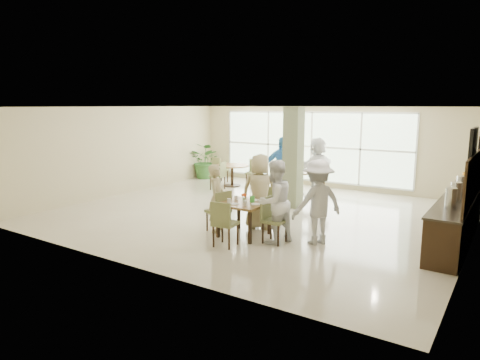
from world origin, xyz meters
The scene contains 22 objects.
ground centered at (0.00, 0.00, 0.00)m, with size 10.00×10.00×0.00m, color beige.
room_shell centered at (0.00, 0.00, 1.70)m, with size 10.00×10.00×10.00m.
window_bank centered at (-0.50, 4.46, 1.40)m, with size 7.00×0.04×7.00m.
column centered at (0.40, 1.20, 1.40)m, with size 0.45×0.45×2.80m, color #6D7451.
main_table centered at (0.74, -1.86, 0.66)m, with size 0.97×0.97×0.75m.
round_table_left centered at (-2.82, 2.88, 0.59)m, with size 1.19×1.19×0.75m.
round_table_right centered at (-0.32, 2.82, 0.59)m, with size 1.20×1.20×0.75m.
chairs_main_table centered at (0.76, -1.87, 0.47)m, with size 1.98×2.10×0.95m.
chairs_table_left centered at (-2.86, 2.84, 0.47)m, with size 1.94×1.70×0.95m.
chairs_table_right centered at (-0.39, 2.76, 0.47)m, with size 2.03×1.91×0.95m.
tabletop_clutter centered at (0.74, -1.89, 0.81)m, with size 0.73×0.75×0.21m.
buffet_counter centered at (4.70, 0.51, 0.55)m, with size 0.64×4.70×1.95m.
wall_tv centered at (4.94, -0.60, 2.15)m, with size 0.06×1.00×0.58m.
framed_art_a centered at (4.95, 1.00, 1.85)m, with size 0.05×0.55×0.70m.
potted_plant centered at (-4.57, 3.63, 0.70)m, with size 1.26×1.26×1.40m, color #326628.
teen_left centered at (0.03, -1.91, 0.77)m, with size 0.56×0.37×1.54m, color tan.
teen_far centered at (0.74, -1.18, 0.88)m, with size 0.86×0.47×1.76m, color tan.
teen_right centered at (1.52, -1.91, 0.87)m, with size 0.85×0.66×1.74m, color white.
teen_standing centered at (2.29, -1.47, 0.88)m, with size 1.14×0.65×1.76m, color #B3B3B6.
adult_a centered at (-0.30, 1.86, 0.96)m, with size 1.12×0.64×1.92m, color #4793D5.
adult_b centered at (0.44, 2.78, 0.94)m, with size 1.73×0.75×1.87m, color white.
adult_standing centered at (-1.14, 3.80, 0.87)m, with size 0.63×0.42×1.74m, color tan.
Camera 1 is at (5.66, -9.51, 2.85)m, focal length 32.00 mm.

